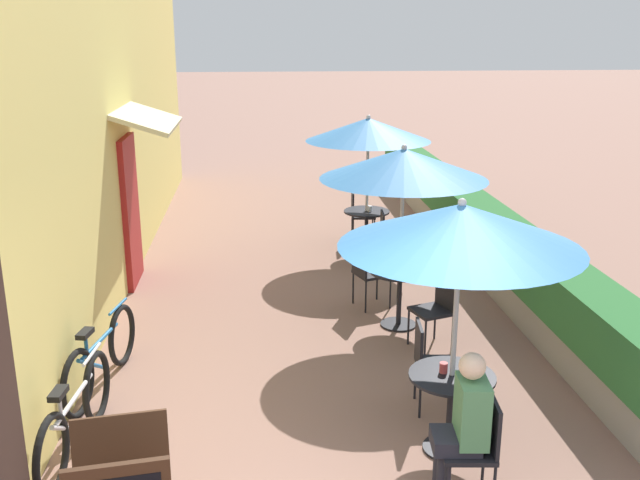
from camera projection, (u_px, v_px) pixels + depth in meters
cafe_facade_wall at (121, 132)px, 10.25m from camera, size 0.98×13.76×4.20m
planter_hedge at (472, 226)px, 11.18m from camera, size 0.60×12.76×1.01m
patio_table_near at (451, 397)px, 6.05m from camera, size 0.73×0.73×0.72m
patio_umbrella_near at (461, 226)px, 5.62m from camera, size 1.96×1.96×2.24m
cafe_chair_near_left at (430, 359)px, 6.72m from camera, size 0.44×0.44×0.87m
cafe_chair_near_right at (477, 442)px, 5.37m from camera, size 0.44×0.44×0.87m
seated_patron_near_right at (464, 422)px, 5.32m from camera, size 0.43×0.36×1.25m
coffee_cup_near at (444, 368)px, 6.02m from camera, size 0.07×0.07×0.09m
patio_table_mid at (400, 287)px, 8.65m from camera, size 0.73×0.73×0.72m
patio_umbrella_mid at (404, 164)px, 8.22m from camera, size 1.96×1.96×2.24m
cafe_chair_mid_left at (367, 270)px, 9.23m from camera, size 0.51×0.51×0.87m
cafe_chair_mid_right at (437, 305)px, 8.06m from camera, size 0.51×0.51×0.87m
coffee_cup_mid at (395, 266)px, 8.60m from camera, size 0.07×0.07×0.09m
patio_table_far at (366, 223)px, 11.48m from camera, size 0.73×0.73×0.72m
patio_umbrella_far at (368, 130)px, 11.05m from camera, size 1.96×1.96×2.24m
cafe_chair_far_left at (359, 212)px, 12.15m from camera, size 0.43×0.43×0.87m
cafe_chair_far_right at (375, 235)px, 10.80m from camera, size 0.43×0.43×0.87m
coffee_cup_far at (370, 209)px, 11.37m from camera, size 0.07×0.07×0.09m
bicycle_leaning at (76, 417)px, 6.05m from camera, size 0.24×1.77×0.76m
bicycle_second at (101, 356)px, 7.16m from camera, size 0.41×1.75×0.76m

